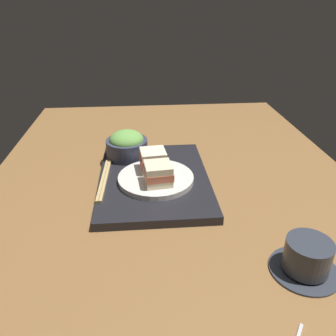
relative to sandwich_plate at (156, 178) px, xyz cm
name	(u,v)px	position (x,y,z in cm)	size (l,w,h in cm)	color
ground_plane	(174,189)	(-1.38, 4.78, -4.40)	(140.00, 100.00, 3.00)	brown
serving_tray	(154,179)	(-2.63, -0.39, -1.80)	(39.13, 28.50, 2.19)	black
sandwich_plate	(156,178)	(0.00, 0.00, 0.00)	(19.40, 19.40, 1.42)	silver
sandwich_near	(153,160)	(-3.57, -0.45, 3.47)	(7.25, 7.41, 5.53)	#EFE5C1
sandwich_far	(158,174)	(3.57, 0.45, 3.33)	(7.19, 7.35, 5.24)	beige
salad_bowl	(127,145)	(-15.19, -7.63, 3.00)	(12.01, 12.01, 7.96)	#33384C
chopsticks_pair	(104,180)	(-1.02, -13.28, -0.36)	(21.30, 2.32, 0.70)	tan
coffee_cup	(307,258)	(31.24, 25.57, 0.20)	(12.55, 12.55, 6.69)	#333842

